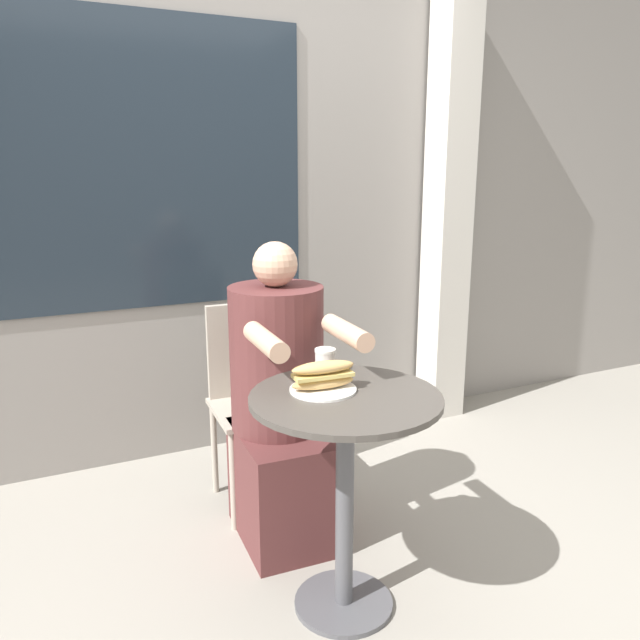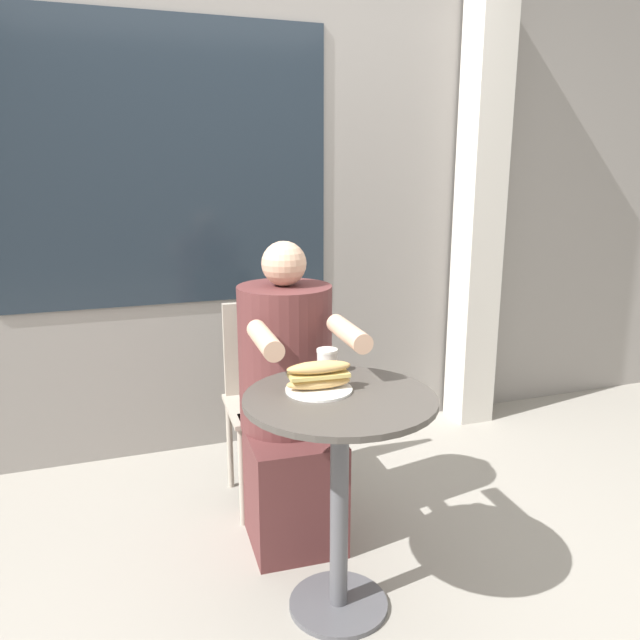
{
  "view_description": "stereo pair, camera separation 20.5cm",
  "coord_description": "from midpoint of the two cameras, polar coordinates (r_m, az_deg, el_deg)",
  "views": [
    {
      "loc": [
        -0.85,
        -1.62,
        1.45
      ],
      "look_at": [
        0.0,
        0.19,
        0.96
      ],
      "focal_mm": 35.0,
      "sensor_mm": 36.0,
      "label": 1
    },
    {
      "loc": [
        -0.66,
        -1.7,
        1.45
      ],
      "look_at": [
        0.0,
        0.19,
        0.96
      ],
      "focal_mm": 35.0,
      "sensor_mm": 36.0,
      "label": 2
    }
  ],
  "objects": [
    {
      "name": "ground_plane",
      "position": [
        2.33,
        -0.61,
        -24.65
      ],
      "size": [
        8.0,
        8.0,
        0.0
      ],
      "primitive_type": "plane",
      "color": "gray"
    },
    {
      "name": "seated_diner",
      "position": [
        2.46,
        -6.03,
        -8.63
      ],
      "size": [
        0.38,
        0.66,
        1.18
      ],
      "rotation": [
        0.0,
        0.0,
        3.09
      ],
      "color": "brown",
      "rests_on": "ground_plane"
    },
    {
      "name": "cafe_table",
      "position": [
        2.04,
        -0.65,
        -12.59
      ],
      "size": [
        0.61,
        0.61,
        0.76
      ],
      "color": "#47423D",
      "rests_on": "ground_plane"
    },
    {
      "name": "diner_chair",
      "position": [
        2.77,
        -8.33,
        -5.86
      ],
      "size": [
        0.4,
        0.4,
        0.87
      ],
      "rotation": [
        0.0,
        0.0,
        3.09
      ],
      "color": "#ADA393",
      "rests_on": "ground_plane"
    },
    {
      "name": "sandwich_on_plate",
      "position": [
        1.98,
        -2.71,
        -5.4
      ],
      "size": [
        0.21,
        0.21,
        0.1
      ],
      "rotation": [
        0.0,
        0.0,
        -0.07
      ],
      "color": "white",
      "rests_on": "cafe_table"
    },
    {
      "name": "lattice_pillar",
      "position": [
        3.61,
        10.02,
        9.68
      ],
      "size": [
        0.21,
        0.21,
        2.4
      ],
      "color": "beige",
      "rests_on": "ground_plane"
    },
    {
      "name": "storefront_wall",
      "position": [
        3.2,
        -11.98,
        12.68
      ],
      "size": [
        8.0,
        0.09,
        2.8
      ],
      "color": "gray",
      "rests_on": "ground_plane"
    },
    {
      "name": "drink_cup",
      "position": [
        2.16,
        -2.25,
        -3.72
      ],
      "size": [
        0.07,
        0.07,
        0.08
      ],
      "color": "silver",
      "rests_on": "cafe_table"
    }
  ]
}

